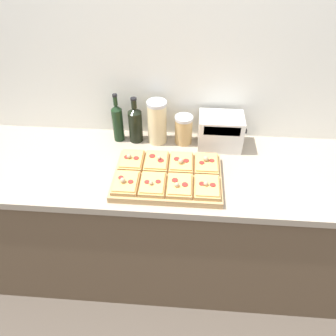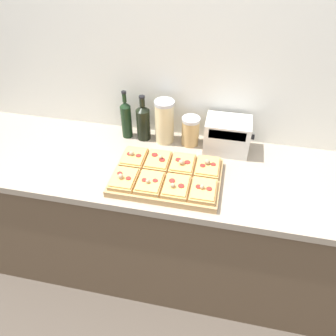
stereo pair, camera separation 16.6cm
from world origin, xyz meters
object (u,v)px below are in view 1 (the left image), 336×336
object	(u,v)px
grain_jar_short	(184,130)
toaster_oven	(220,131)
cutting_board	(168,177)
olive_oil_bottle	(118,122)
grain_jar_tall	(157,122)
wine_bottle	(135,124)

from	to	relation	value
grain_jar_short	toaster_oven	xyz separation A→B (m)	(0.21, -0.02, 0.01)
cutting_board	olive_oil_bottle	xyz separation A→B (m)	(-0.31, 0.34, 0.10)
grain_jar_tall	grain_jar_short	bearing A→B (deg)	0.00
olive_oil_bottle	grain_jar_tall	distance (m)	0.23
grain_jar_tall	toaster_oven	xyz separation A→B (m)	(0.36, -0.02, -0.03)
grain_jar_tall	grain_jar_short	world-z (taller)	grain_jar_tall
grain_jar_short	toaster_oven	world-z (taller)	toaster_oven
wine_bottle	grain_jar_tall	distance (m)	0.13
cutting_board	grain_jar_short	distance (m)	0.35
wine_bottle	olive_oil_bottle	bearing A→B (deg)	180.00
grain_jar_tall	toaster_oven	size ratio (longest dim) A/B	0.96
grain_jar_tall	grain_jar_short	xyz separation A→B (m)	(0.15, 0.00, -0.04)
cutting_board	toaster_oven	world-z (taller)	toaster_oven
cutting_board	wine_bottle	size ratio (longest dim) A/B	1.96
olive_oil_bottle	grain_jar_tall	world-z (taller)	olive_oil_bottle
cutting_board	grain_jar_short	bearing A→B (deg)	78.98
wine_bottle	toaster_oven	distance (m)	0.48
toaster_oven	grain_jar_tall	bearing A→B (deg)	177.15
olive_oil_bottle	toaster_oven	xyz separation A→B (m)	(0.59, -0.02, -0.02)
wine_bottle	toaster_oven	xyz separation A→B (m)	(0.48, -0.02, -0.02)
cutting_board	olive_oil_bottle	size ratio (longest dim) A/B	1.85
cutting_board	toaster_oven	distance (m)	0.43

